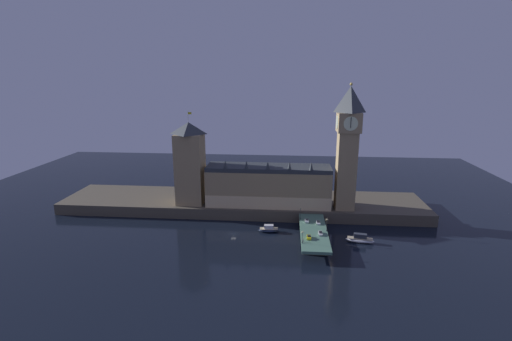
% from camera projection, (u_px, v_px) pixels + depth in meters
% --- Properties ---
extents(ground_plane, '(400.00, 400.00, 0.00)m').
position_uv_depth(ground_plane, '(234.00, 234.00, 193.99)').
color(ground_plane, black).
extents(embankment, '(220.00, 42.00, 6.47)m').
position_uv_depth(embankment, '(242.00, 203.00, 230.83)').
color(embankment, '#4C4438').
rests_on(embankment, ground_plane).
extents(parliament_hall, '(71.78, 19.49, 27.89)m').
position_uv_depth(parliament_hall, '(268.00, 185.00, 217.16)').
color(parliament_hall, '#9E845B').
rests_on(parliament_hall, embankment).
extents(clock_tower, '(12.90, 13.01, 70.41)m').
position_uv_depth(clock_tower, '(348.00, 144.00, 203.99)').
color(clock_tower, '#9E845B').
rests_on(clock_tower, embankment).
extents(victoria_tower, '(15.73, 15.73, 54.22)m').
position_uv_depth(victoria_tower, '(190.00, 163.00, 217.00)').
color(victoria_tower, '#9E845B').
rests_on(victoria_tower, embankment).
extents(bridge, '(13.30, 46.00, 5.53)m').
position_uv_depth(bridge, '(314.00, 234.00, 184.85)').
color(bridge, '#4C7560').
rests_on(bridge, ground_plane).
extents(car_northbound_lead, '(2.10, 4.06, 1.57)m').
position_uv_depth(car_northbound_lead, '(307.00, 221.00, 195.23)').
color(car_northbound_lead, white).
rests_on(car_northbound_lead, bridge).
extents(car_northbound_trail, '(2.04, 4.28, 1.59)m').
position_uv_depth(car_northbound_trail, '(309.00, 237.00, 175.30)').
color(car_northbound_trail, yellow).
rests_on(car_northbound_trail, bridge).
extents(car_southbound_lead, '(1.92, 4.80, 1.39)m').
position_uv_depth(car_southbound_lead, '(320.00, 233.00, 179.98)').
color(car_southbound_lead, silver).
rests_on(car_southbound_lead, bridge).
extents(car_southbound_trail, '(2.08, 4.69, 1.31)m').
position_uv_depth(car_southbound_trail, '(318.00, 222.00, 193.30)').
color(car_southbound_trail, white).
rests_on(car_southbound_trail, bridge).
extents(pedestrian_near_rail, '(0.38, 0.38, 1.68)m').
position_uv_depth(pedestrian_near_rail, '(303.00, 240.00, 171.55)').
color(pedestrian_near_rail, black).
rests_on(pedestrian_near_rail, bridge).
extents(street_lamp_near, '(1.34, 0.60, 5.93)m').
position_uv_depth(street_lamp_near, '(302.00, 236.00, 169.78)').
color(street_lamp_near, '#2D3333').
rests_on(street_lamp_near, bridge).
extents(street_lamp_mid, '(1.34, 0.60, 6.61)m').
position_uv_depth(street_lamp_mid, '(327.00, 223.00, 182.85)').
color(street_lamp_mid, '#2D3333').
rests_on(street_lamp_mid, bridge).
extents(street_lamp_far, '(1.34, 0.60, 6.97)m').
position_uv_depth(street_lamp_far, '(300.00, 212.00, 198.04)').
color(street_lamp_far, '#2D3333').
rests_on(street_lamp_far, bridge).
extents(boat_upstream, '(10.99, 4.82, 3.93)m').
position_uv_depth(boat_upstream, '(269.00, 229.00, 196.17)').
color(boat_upstream, '#1E2842').
rests_on(boat_upstream, ground_plane).
extents(boat_downstream, '(14.21, 5.71, 4.67)m').
position_uv_depth(boat_downstream, '(360.00, 239.00, 183.62)').
color(boat_downstream, white).
rests_on(boat_downstream, ground_plane).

